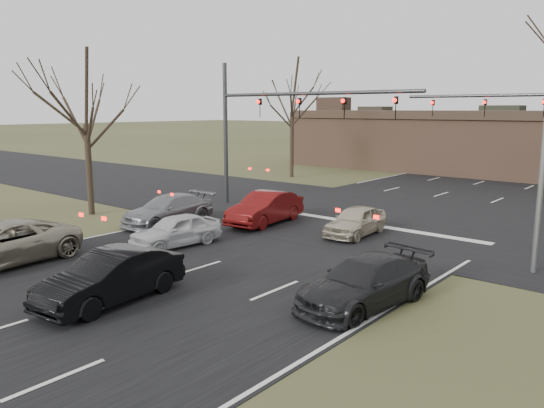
# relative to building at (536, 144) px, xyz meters

# --- Properties ---
(ground) EXTENTS (360.00, 360.00, 0.00)m
(ground) POSITION_rel_building_xyz_m (-2.00, -38.00, -2.67)
(ground) COLOR #424525
(ground) RESTS_ON ground
(road_cross) EXTENTS (200.00, 14.00, 0.02)m
(road_cross) POSITION_rel_building_xyz_m (-2.00, -23.00, -2.65)
(road_cross) COLOR black
(road_cross) RESTS_ON ground
(building) EXTENTS (42.40, 10.40, 5.30)m
(building) POSITION_rel_building_xyz_m (0.00, 0.00, 0.00)
(building) COLOR brown
(building) RESTS_ON ground
(mast_arm_near) EXTENTS (12.12, 0.24, 8.00)m
(mast_arm_near) POSITION_rel_building_xyz_m (-7.23, -25.00, 2.41)
(mast_arm_near) COLOR #383A3D
(mast_arm_near) RESTS_ON ground
(streetlight_right_near) EXTENTS (2.34, 0.25, 10.00)m
(streetlight_right_near) POSITION_rel_building_xyz_m (6.82, -28.00, 2.92)
(streetlight_right_near) COLOR gray
(streetlight_right_near) RESTS_ON ground
(tree_left_near) EXTENTS (5.10, 5.10, 8.50)m
(tree_left_near) POSITION_rel_building_xyz_m (-13.50, -32.00, 3.90)
(tree_left_near) COLOR black
(tree_left_near) RESTS_ON ground
(tree_left_far) EXTENTS (5.70, 5.70, 9.50)m
(tree_left_far) POSITION_rel_building_xyz_m (-15.00, -13.00, 4.68)
(tree_left_far) COLOR black
(tree_left_far) RESTS_ON ground
(car_white_sedan) EXTENTS (1.97, 3.95, 1.29)m
(car_white_sedan) POSITION_rel_building_xyz_m (-5.00, -33.40, -2.02)
(car_white_sedan) COLOR silver
(car_white_sedan) RESTS_ON ground
(car_black_hatch) EXTENTS (2.03, 4.59, 1.47)m
(car_black_hatch) POSITION_rel_building_xyz_m (-1.50, -38.69, -1.93)
(car_black_hatch) COLOR black
(car_black_hatch) RESTS_ON ground
(car_charcoal_sedan) EXTENTS (2.45, 4.84, 1.35)m
(car_charcoal_sedan) POSITION_rel_building_xyz_m (4.15, -34.28, -1.99)
(car_charcoal_sedan) COLOR black
(car_charcoal_sedan) RESTS_ON ground
(car_grey_ahead) EXTENTS (1.96, 4.80, 1.39)m
(car_grey_ahead) POSITION_rel_building_xyz_m (-8.50, -30.97, -1.97)
(car_grey_ahead) COLOR gray
(car_grey_ahead) RESTS_ON ground
(car_red_ahead) EXTENTS (2.14, 4.77, 1.52)m
(car_red_ahead) POSITION_rel_building_xyz_m (-5.00, -27.90, -1.90)
(car_red_ahead) COLOR #5C0D0D
(car_red_ahead) RESTS_ON ground
(car_silver_ahead) EXTENTS (1.78, 3.88, 1.29)m
(car_silver_ahead) POSITION_rel_building_xyz_m (-0.42, -27.18, -2.02)
(car_silver_ahead) COLOR beige
(car_silver_ahead) RESTS_ON ground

